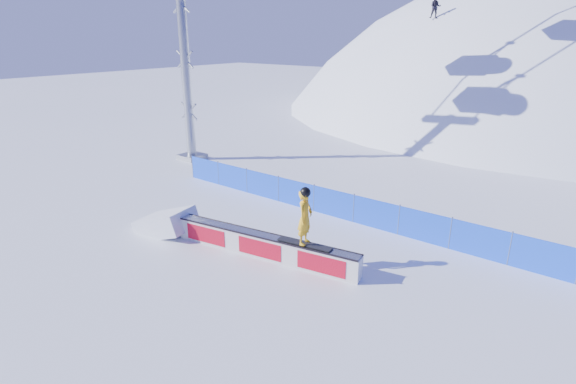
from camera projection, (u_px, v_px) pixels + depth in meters
The scene contains 6 objects.
ground at pixel (310, 272), 14.79m from camera, with size 160.00×160.00×0.00m, color white.
snow_hill at pixel (517, 266), 52.02m from camera, with size 64.00×64.00×64.00m.
safety_fence at pixel (376, 214), 17.94m from camera, with size 22.05×0.05×1.30m.
rail_box at pixel (263, 246), 15.68m from camera, with size 7.17×1.66×0.86m.
snow_ramp at pixel (167, 231), 17.85m from camera, with size 2.21×1.47×0.83m, color white, non-canonical shape.
snowboarder at pixel (305, 217), 14.48m from camera, with size 1.93×0.74×1.99m.
Camera 1 is at (7.45, -10.75, 7.43)m, focal length 28.00 mm.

